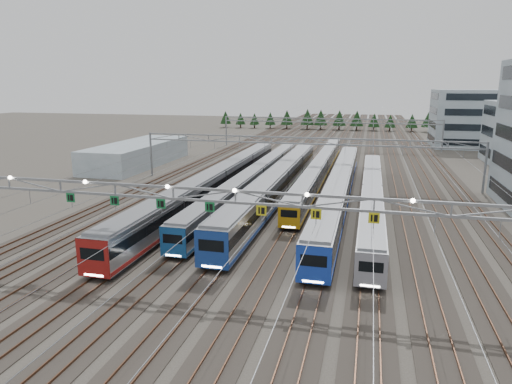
% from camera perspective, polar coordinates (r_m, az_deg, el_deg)
% --- Properties ---
extents(ground, '(400.00, 400.00, 0.00)m').
position_cam_1_polar(ground, '(40.34, -2.47, -10.72)').
color(ground, '#47423A').
rests_on(ground, ground).
extents(track_bed, '(54.00, 260.00, 5.42)m').
position_cam_1_polar(track_bed, '(136.53, 9.59, 6.83)').
color(track_bed, '#2D2823').
rests_on(track_bed, ground).
extents(train_a, '(3.04, 63.67, 3.96)m').
position_cam_1_polar(train_a, '(68.16, -4.96, 1.24)').
color(train_a, black).
rests_on(train_a, ground).
extents(train_b, '(2.65, 63.44, 3.44)m').
position_cam_1_polar(train_b, '(72.49, -0.08, 1.80)').
color(train_b, black).
rests_on(train_b, ground).
extents(train_c, '(3.16, 58.22, 4.12)m').
position_cam_1_polar(train_c, '(67.10, 2.70, 1.15)').
color(train_c, black).
rests_on(train_c, ground).
extents(train_d, '(2.56, 63.68, 3.33)m').
position_cam_1_polar(train_d, '(82.06, 8.01, 2.99)').
color(train_d, black).
rests_on(train_d, ground).
extents(train_e, '(2.93, 60.25, 3.82)m').
position_cam_1_polar(train_e, '(66.15, 10.39, 0.63)').
color(train_e, black).
rests_on(train_e, ground).
extents(train_f, '(2.63, 52.21, 3.41)m').
position_cam_1_polar(train_f, '(62.60, 14.27, -0.47)').
color(train_f, black).
rests_on(train_f, ground).
extents(gantry_near, '(56.36, 0.61, 8.08)m').
position_cam_1_polar(gantry_near, '(37.92, -2.70, -0.95)').
color(gantry_near, gray).
rests_on(gantry_near, ground).
extents(gantry_mid, '(56.36, 0.36, 8.00)m').
position_cam_1_polar(gantry_mid, '(76.70, 6.02, 5.71)').
color(gantry_mid, gray).
rests_on(gantry_mid, ground).
extents(gantry_far, '(56.36, 0.36, 8.00)m').
position_cam_1_polar(gantry_far, '(121.18, 9.09, 8.38)').
color(gantry_far, gray).
rests_on(gantry_far, ground).
extents(depot_bldg_north, '(22.00, 18.00, 15.09)m').
position_cam_1_polar(depot_bldg_north, '(137.03, 25.82, 8.27)').
color(depot_bldg_north, '#92A7AF').
rests_on(depot_bldg_north, ground).
extents(west_shed, '(10.00, 30.00, 4.59)m').
position_cam_1_polar(west_shed, '(98.64, -14.58, 4.64)').
color(west_shed, '#92A7AF').
rests_on(west_shed, ground).
extents(treeline, '(100.10, 5.60, 7.02)m').
position_cam_1_polar(treeline, '(172.24, 11.39, 8.98)').
color(treeline, '#332114').
rests_on(treeline, ground).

